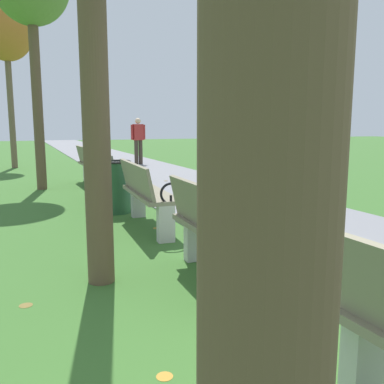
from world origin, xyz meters
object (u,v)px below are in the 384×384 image
(park_bench_4, at_px, (112,175))
(tree_4, at_px, (6,34))
(park_bench_5, at_px, (91,164))
(pedestrian_walking, at_px, (138,138))
(park_bench_2, at_px, (221,232))
(park_bench_3, at_px, (146,193))
(trash_bin, at_px, (116,187))

(park_bench_4, distance_m, tree_4, 8.43)
(park_bench_4, distance_m, park_bench_5, 2.40)
(park_bench_5, xyz_separation_m, pedestrian_walking, (2.38, 4.49, 0.44))
(park_bench_4, xyz_separation_m, park_bench_5, (0.00, 2.40, 0.00))
(park_bench_2, distance_m, tree_4, 12.49)
(park_bench_3, xyz_separation_m, park_bench_5, (-0.00, 4.59, 0.00))
(park_bench_2, bearing_deg, park_bench_4, 90.00)
(park_bench_2, distance_m, park_bench_5, 6.84)
(park_bench_3, bearing_deg, park_bench_4, 90.00)
(tree_4, relative_size, pedestrian_walking, 3.19)
(pedestrian_walking, xyz_separation_m, trash_bin, (-2.53, -7.90, -0.50))
(park_bench_4, height_order, tree_4, tree_4)
(park_bench_5, xyz_separation_m, tree_4, (-1.70, 4.96, 3.73))
(park_bench_2, height_order, tree_4, tree_4)
(park_bench_3, xyz_separation_m, tree_4, (-1.70, 9.55, 3.73))
(park_bench_2, height_order, park_bench_5, same)
(pedestrian_walking, bearing_deg, tree_4, 173.39)
(park_bench_3, height_order, park_bench_5, same)
(park_bench_5, bearing_deg, tree_4, 108.88)
(park_bench_2, distance_m, pedestrian_walking, 11.58)
(trash_bin, bearing_deg, park_bench_2, -87.54)
(park_bench_2, height_order, pedestrian_walking, pedestrian_walking)
(tree_4, height_order, trash_bin, tree_4)
(park_bench_4, bearing_deg, park_bench_5, 90.00)
(park_bench_3, height_order, park_bench_4, same)
(park_bench_5, relative_size, pedestrian_walking, 1.00)
(park_bench_3, bearing_deg, pedestrian_walking, 75.32)
(park_bench_3, bearing_deg, trash_bin, 97.09)
(tree_4, bearing_deg, pedestrian_walking, -6.61)
(pedestrian_walking, distance_m, trash_bin, 8.31)
(park_bench_3, bearing_deg, park_bench_2, -90.00)
(park_bench_4, relative_size, pedestrian_walking, 0.99)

